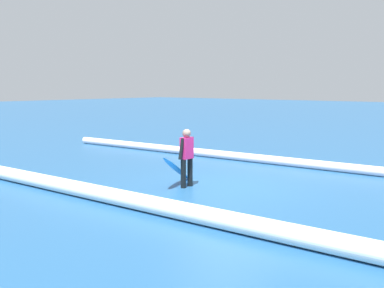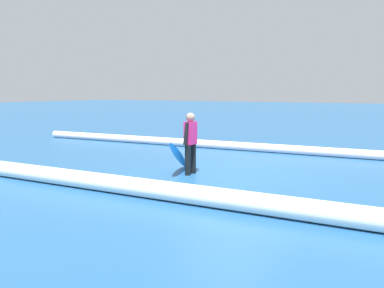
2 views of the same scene
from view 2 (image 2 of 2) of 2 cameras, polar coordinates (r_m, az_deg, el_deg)
name	(u,v)px [view 2 (image 2 of 2)]	position (r m, az deg, el deg)	size (l,w,h in m)	color
ground_plane	(228,173)	(10.17, 5.17, -4.11)	(135.02, 135.02, 0.00)	#215384
surfer	(190,140)	(9.85, -0.22, 0.57)	(0.22, 0.59, 1.52)	black
surfboard	(179,156)	(10.08, -1.92, -1.68)	(0.85, 1.74, 0.91)	#268CE5
wave_crest_foreground	(259,147)	(13.87, 9.45, -0.49)	(0.29, 0.29, 19.00)	white
wave_crest_midground	(94,181)	(8.65, -13.76, -5.13)	(0.36, 0.36, 24.17)	white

